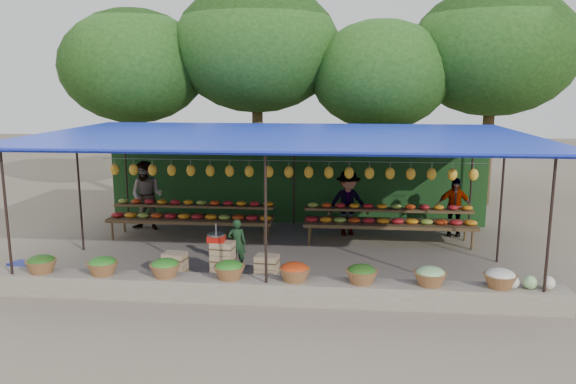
# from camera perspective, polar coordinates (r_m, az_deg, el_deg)

# --- Properties ---
(ground) EXTENTS (60.00, 60.00, 0.00)m
(ground) POSITION_cam_1_polar(r_m,az_deg,el_deg) (13.04, -0.51, -6.47)
(ground) COLOR #6A624E
(ground) RESTS_ON ground
(stone_curb) EXTENTS (10.60, 0.55, 0.40)m
(stone_curb) POSITION_cam_1_polar(r_m,az_deg,el_deg) (10.40, -2.11, -9.93)
(stone_curb) COLOR #685F53
(stone_curb) RESTS_ON ground
(stall_canopy) EXTENTS (10.80, 6.60, 2.82)m
(stall_canopy) POSITION_cam_1_polar(r_m,az_deg,el_deg) (12.58, -0.49, 5.33)
(stall_canopy) COLOR black
(stall_canopy) RESTS_ON ground
(produce_baskets) EXTENTS (8.98, 0.58, 0.34)m
(produce_baskets) POSITION_cam_1_polar(r_m,az_deg,el_deg) (10.29, -2.68, -8.01)
(produce_baskets) COLOR brown
(produce_baskets) RESTS_ON stone_curb
(netting_backdrop) EXTENTS (10.60, 0.06, 2.50)m
(netting_backdrop) POSITION_cam_1_polar(r_m,az_deg,el_deg) (15.81, 0.67, 1.27)
(netting_backdrop) COLOR #234D1B
(netting_backdrop) RESTS_ON ground
(tree_row) EXTENTS (16.51, 5.50, 7.12)m
(tree_row) POSITION_cam_1_polar(r_m,az_deg,el_deg) (18.50, 3.08, 13.40)
(tree_row) COLOR #342513
(tree_row) RESTS_ON ground
(fruit_table_left) EXTENTS (4.21, 0.95, 0.93)m
(fruit_table_left) POSITION_cam_1_polar(r_m,az_deg,el_deg) (14.62, -9.72, -2.25)
(fruit_table_left) COLOR #46311C
(fruit_table_left) RESTS_ON ground
(fruit_table_right) EXTENTS (4.21, 0.95, 0.93)m
(fruit_table_right) POSITION_cam_1_polar(r_m,az_deg,el_deg) (14.17, 10.22, -2.69)
(fruit_table_right) COLOR #46311C
(fruit_table_right) RESTS_ON ground
(crate_counter) EXTENTS (2.39, 0.39, 0.77)m
(crate_counter) POSITION_cam_1_polar(r_m,az_deg,el_deg) (11.57, -6.77, -7.23)
(crate_counter) COLOR #A47F5E
(crate_counter) RESTS_ON ground
(weighing_scale) EXTENTS (0.35, 0.35, 0.37)m
(weighing_scale) POSITION_cam_1_polar(r_m,az_deg,el_deg) (11.44, -7.30, -4.59)
(weighing_scale) COLOR red
(weighing_scale) RESTS_ON crate_counter
(vendor_seated) EXTENTS (0.41, 0.28, 1.08)m
(vendor_seated) POSITION_cam_1_polar(r_m,az_deg,el_deg) (12.11, -5.21, -5.23)
(vendor_seated) COLOR #1A3B1E
(vendor_seated) RESTS_ON ground
(customer_left) EXTENTS (0.98, 0.81, 1.88)m
(customer_left) POSITION_cam_1_polar(r_m,az_deg,el_deg) (15.59, -14.14, -0.36)
(customer_left) COLOR slate
(customer_left) RESTS_ON ground
(customer_mid) EXTENTS (1.23, 0.89, 1.71)m
(customer_mid) POSITION_cam_1_polar(r_m,az_deg,el_deg) (14.66, 6.11, -1.14)
(customer_mid) COLOR slate
(customer_mid) RESTS_ON ground
(customer_right) EXTENTS (0.92, 0.44, 1.53)m
(customer_right) POSITION_cam_1_polar(r_m,az_deg,el_deg) (15.17, 16.51, -1.46)
(customer_right) COLOR slate
(customer_right) RESTS_ON ground
(blue_crate_front) EXTENTS (0.59, 0.44, 0.34)m
(blue_crate_front) POSITION_cam_1_polar(r_m,az_deg,el_deg) (12.54, -25.04, -7.45)
(blue_crate_front) COLOR navy
(blue_crate_front) RESTS_ON ground
(blue_crate_back) EXTENTS (0.58, 0.50, 0.29)m
(blue_crate_back) POSITION_cam_1_polar(r_m,az_deg,el_deg) (12.88, -25.40, -7.13)
(blue_crate_back) COLOR navy
(blue_crate_back) RESTS_ON ground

